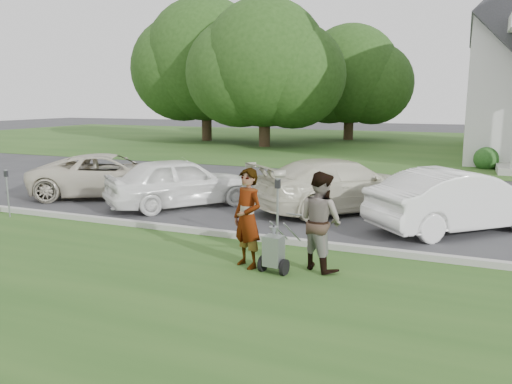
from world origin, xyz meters
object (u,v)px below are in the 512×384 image
Objects in this scene: tree_back at (350,79)px; car_d at (460,200)px; tree_left at (264,69)px; parking_meter_near at (278,204)px; striping_cart at (274,252)px; person_left at (248,219)px; tree_far at (205,65)px; person_right at (321,222)px; car_c at (340,185)px; car_b at (181,182)px; parking_meter_far at (7,188)px; car_a at (111,175)px.

car_d is at bearing -72.37° from tree_back.
car_d is at bearing -56.26° from tree_left.
tree_left is 7.05× the size of parking_meter_near.
person_left is (-0.58, 0.14, 0.53)m from striping_cart.
person_right is (16.12, -25.76, -4.77)m from tree_far.
person_left is 1.45m from parking_meter_near.
parking_meter_near is 0.29× the size of car_c.
person_left is at bearing 171.48° from car_b.
tree_far reaches higher than parking_meter_far.
person_left reaches higher than car_a.
car_c is (5.30, -25.65, -3.98)m from tree_back.
striping_cart is (15.41, -26.30, -5.28)m from tree_far.
tree_left is 8.95m from tree_back.
tree_far reaches higher than car_d.
parking_meter_far is (1.25, -21.90, -4.29)m from tree_left.
car_b is at bearing -75.74° from tree_left.
person_right is at bearing 107.26° from car_d.
striping_cart is 0.21× the size of car_a.
striping_cart is 0.58× the size of person_right.
striping_cart is (5.40, -31.30, -4.31)m from tree_back.
car_d is (3.08, 4.60, 0.34)m from striping_cart.
car_d is (12.48, -18.69, -4.36)m from tree_left.
car_b is (3.55, 3.03, -0.08)m from parking_meter_far.
person_left is (4.82, -31.16, -3.78)m from tree_back.
car_b reaches higher than car_a.
car_c is (4.51, 1.23, 0.01)m from car_b.
parking_meter_near is (8.89, -21.71, -4.16)m from tree_left.
tree_back reaches higher than car_a.
car_b is (10.80, -21.87, -4.95)m from tree_far.
car_a is at bearing 27.93° from car_b.
tree_far reaches higher than person_right.
tree_back is 1.92× the size of car_a.
person_left reaches higher than person_right.
car_a is (7.80, -21.33, -5.00)m from tree_far.
tree_left is 25.26m from person_right.
tree_back is at bearing -35.63° from car_c.
car_c is at bearing -53.45° from tree_far.
tree_left reaches higher than car_a.
tree_left is 5.63× the size of person_left.
tree_left is at bearing -116.57° from tree_back.
tree_back is (10.00, 5.00, -0.97)m from tree_far.
striping_cart is 0.23× the size of car_d.
car_c is at bearing 29.19° from car_d.
person_right reaches higher than car_d.
parking_meter_far is 0.29× the size of car_d.
striping_cart is at bearing 13.87° from person_left.
car_a is at bearing 47.87° from car_c.
tree_back is at bearing -50.05° from car_b.
parking_meter_far is (-7.58, 1.25, -0.12)m from person_left.
person_left is 7.68m from parking_meter_far.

